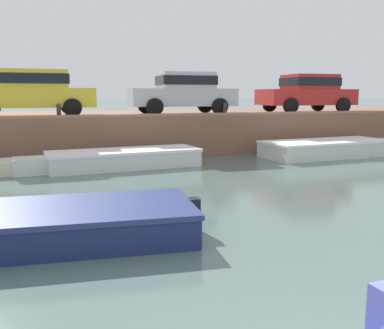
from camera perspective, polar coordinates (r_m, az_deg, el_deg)
The scene contains 11 objects.
ground_plane at distance 8.30m, azimuth -7.11°, elevation -5.92°, with size 400.00×400.00×0.00m, color #4C605B.
far_quay_wall at distance 17.29m, azimuth -13.55°, elevation 4.24°, with size 60.00×6.00×1.45m, color brown.
far_wall_coping at distance 14.38m, azimuth -12.55°, elevation 6.36°, with size 60.00×0.24×0.08m, color #9F6C52.
boat_moored_central_white at distance 12.95m, azimuth -9.94°, elevation 0.71°, with size 5.44×1.86×0.54m.
boat_moored_east_white at distance 16.03m, azimuth 18.09°, elevation 2.08°, with size 5.65×2.15×0.57m.
motorboat_passing at distance 6.82m, azimuth -23.58°, elevation -7.75°, with size 6.14×2.28×1.00m.
car_left_inner_yellow at distance 15.49m, azimuth -20.56°, elevation 9.18°, with size 4.19×1.93×1.54m.
car_centre_silver at distance 16.26m, azimuth -1.18°, elevation 9.73°, with size 3.97×2.00×1.54m.
car_right_inner_red at distance 18.64m, azimuth 15.10°, elevation 9.36°, with size 3.90×2.09×1.54m.
mooring_bollard_mid at distance 14.42m, azimuth -17.34°, elevation 6.96°, with size 0.15×0.15×0.45m.
mooring_bollard_east at distance 15.69m, azimuth 4.40°, elevation 7.51°, with size 0.15×0.15×0.45m.
Camera 1 is at (-1.61, -1.55, 2.17)m, focal length 40.00 mm.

